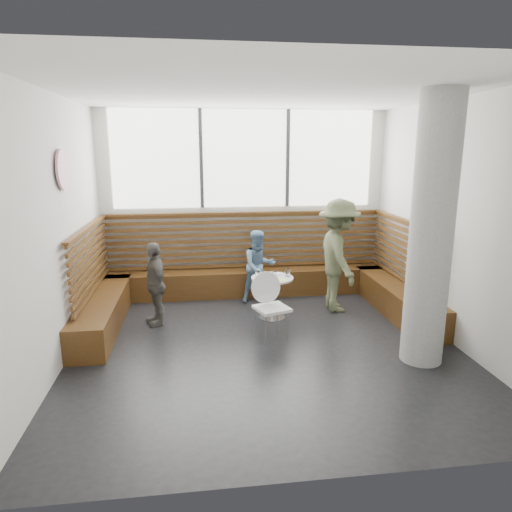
{
  "coord_description": "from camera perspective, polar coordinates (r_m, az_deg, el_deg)",
  "views": [
    {
      "loc": [
        -0.86,
        -5.51,
        2.56
      ],
      "look_at": [
        0.0,
        1.0,
        1.0
      ],
      "focal_mm": 32.0,
      "sensor_mm": 36.0,
      "label": 1
    }
  ],
  "objects": [
    {
      "name": "menu_card",
      "position": [
        6.75,
        3.09,
        -3.01
      ],
      "size": [
        0.22,
        0.19,
        0.0
      ],
      "primitive_type": "cube",
      "rotation": [
        0.0,
        0.0,
        -0.39
      ],
      "color": "#A5C64C",
      "rests_on": "cafe_table"
    },
    {
      "name": "concrete_column",
      "position": [
        5.69,
        21.08,
        2.74
      ],
      "size": [
        0.5,
        0.5,
        3.2
      ],
      "primitive_type": "cylinder",
      "color": "gray",
      "rests_on": "ground"
    },
    {
      "name": "plate_near",
      "position": [
        6.96,
        1.3,
        -2.46
      ],
      "size": [
        0.19,
        0.19,
        0.01
      ],
      "primitive_type": "cylinder",
      "color": "white",
      "rests_on": "cafe_table"
    },
    {
      "name": "room",
      "position": [
        5.66,
        1.32,
        3.61
      ],
      "size": [
        5.0,
        5.0,
        3.2
      ],
      "color": "silver",
      "rests_on": "ground"
    },
    {
      "name": "cafe_table",
      "position": [
        6.95,
        2.04,
        -4.14
      ],
      "size": [
        0.64,
        0.64,
        0.66
      ],
      "color": "silver",
      "rests_on": "ground"
    },
    {
      "name": "adult_man",
      "position": [
        7.33,
        10.26,
        0.04
      ],
      "size": [
        0.67,
        1.16,
        1.8
      ],
      "primitive_type": "imported",
      "rotation": [
        0.0,
        0.0,
        1.57
      ],
      "color": "#525A3C",
      "rests_on": "ground"
    },
    {
      "name": "wall_art",
      "position": [
        6.13,
        -23.02,
        9.89
      ],
      "size": [
        0.03,
        0.5,
        0.5
      ],
      "primitive_type": "cylinder",
      "rotation": [
        0.0,
        1.57,
        0.0
      ],
      "color": "white",
      "rests_on": "room"
    },
    {
      "name": "child_back",
      "position": [
        7.69,
        0.38,
        -1.3
      ],
      "size": [
        0.7,
        0.61,
        1.23
      ],
      "primitive_type": "imported",
      "rotation": [
        0.0,
        0.0,
        0.29
      ],
      "color": "#6185A8",
      "rests_on": "ground"
    },
    {
      "name": "booth",
      "position": [
        7.64,
        -0.76,
        -2.99
      ],
      "size": [
        5.0,
        2.5,
        1.44
      ],
      "color": "#422810",
      "rests_on": "ground"
    },
    {
      "name": "cafe_chair",
      "position": [
        6.23,
        1.9,
        -5.59
      ],
      "size": [
        0.44,
        0.43,
        0.91
      ],
      "rotation": [
        0.0,
        0.0,
        0.33
      ],
      "color": "white",
      "rests_on": "ground"
    },
    {
      "name": "glass_right",
      "position": [
        6.96,
        4.01,
        -2.03
      ],
      "size": [
        0.07,
        0.07,
        0.12
      ],
      "primitive_type": "cylinder",
      "color": "white",
      "rests_on": "cafe_table"
    },
    {
      "name": "plate_far",
      "position": [
        7.06,
        2.3,
        -2.23
      ],
      "size": [
        0.21,
        0.21,
        0.01
      ],
      "primitive_type": "cylinder",
      "color": "white",
      "rests_on": "cafe_table"
    },
    {
      "name": "glass_mid",
      "position": [
        6.82,
        2.36,
        -2.4
      ],
      "size": [
        0.07,
        0.07,
        0.11
      ],
      "primitive_type": "cylinder",
      "color": "white",
      "rests_on": "cafe_table"
    },
    {
      "name": "child_left",
      "position": [
        6.87,
        -12.51,
        -3.39
      ],
      "size": [
        0.55,
        0.79,
        1.24
      ],
      "primitive_type": "imported",
      "rotation": [
        0.0,
        0.0,
        -1.19
      ],
      "color": "#5C5A53",
      "rests_on": "ground"
    },
    {
      "name": "glass_left",
      "position": [
        6.82,
        0.21,
        -2.36
      ],
      "size": [
        0.07,
        0.07,
        0.11
      ],
      "primitive_type": "cylinder",
      "color": "white",
      "rests_on": "cafe_table"
    }
  ]
}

